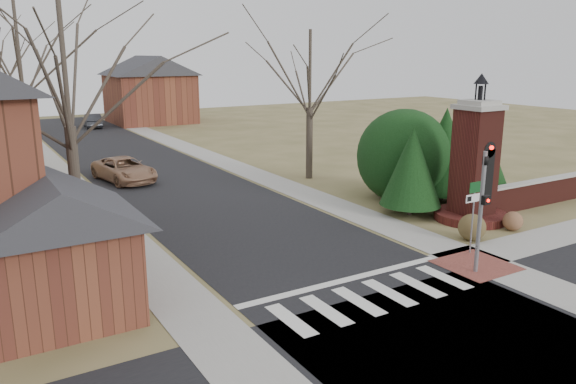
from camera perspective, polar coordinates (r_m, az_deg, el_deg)
ground at (r=17.23m, az=10.44°, el=-11.41°), size 120.00×120.00×0.00m
main_street at (r=35.90m, az=-13.30°, el=1.86°), size 8.00×70.00×0.01m
cross_street at (r=15.38m, az=18.06°, el=-15.17°), size 120.00×8.00×0.01m
crosswalk_zone at (r=17.78m, az=8.72°, el=-10.48°), size 8.00×2.20×0.02m
stop_bar at (r=18.85m, az=5.79°, el=-8.92°), size 8.00×0.35×0.02m
sidewalk_right_main at (r=37.75m, az=-5.77°, el=2.76°), size 2.00×60.00×0.02m
sidewalk_left at (r=34.74m, az=-21.47°, el=0.86°), size 2.00×60.00×0.02m
curb_apron at (r=21.09m, az=18.57°, el=-7.06°), size 2.40×2.40×0.02m
traffic_signal_pole at (r=19.70m, az=19.13°, el=-0.71°), size 0.28×0.41×4.50m
sign_post at (r=21.70m, az=18.37°, el=-1.08°), size 0.90×0.07×2.75m
brick_gate_monument at (r=26.08m, az=18.36°, el=1.87°), size 3.20×3.20×6.47m
brick_garden_wall at (r=29.89m, az=23.81°, el=-0.09°), size 7.50×0.50×1.30m
garage_left at (r=16.94m, az=-22.83°, el=-4.62°), size 4.80×4.80×4.29m
house_distant_right at (r=62.45m, az=-13.90°, el=10.23°), size 8.80×8.80×7.30m
evergreen_near at (r=26.12m, az=12.47°, el=2.57°), size 2.80×2.80×4.10m
evergreen_mid at (r=29.20m, az=15.63°, el=4.17°), size 3.40×3.40×4.70m
evergreen_far at (r=30.16m, az=19.55°, el=2.82°), size 2.40×2.40×3.30m
evergreen_mass at (r=29.10m, az=11.71°, el=3.96°), size 4.80×4.80×4.80m
bare_tree_0 at (r=20.84m, az=-21.99°, el=14.04°), size 8.05×8.05×11.15m
bare_tree_1 at (r=33.73m, az=-25.80°, el=13.86°), size 8.40×8.40×11.64m
bare_tree_3 at (r=32.90m, az=2.26°, el=12.88°), size 7.00×7.00×9.70m
pickup_truck at (r=34.06m, az=-16.29°, el=2.20°), size 3.11×5.31×1.39m
distant_car at (r=59.86m, az=-19.24°, el=6.87°), size 1.91×4.36×1.39m
dry_shrub_left at (r=23.59m, az=18.19°, el=-3.43°), size 1.09×1.09×1.09m
dry_shrub_right at (r=25.51m, az=21.87°, el=-2.76°), size 0.82×0.82×0.82m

